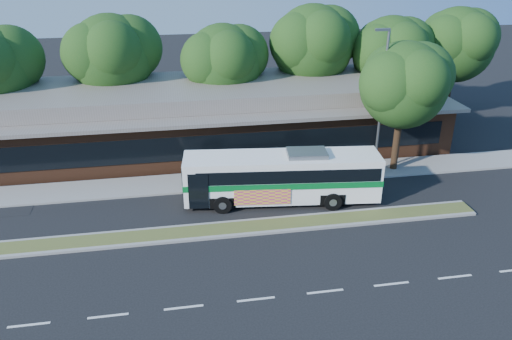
% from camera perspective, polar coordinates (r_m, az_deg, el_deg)
% --- Properties ---
extents(ground, '(120.00, 120.00, 0.00)m').
position_cam_1_polar(ground, '(25.52, -1.92, -7.51)').
color(ground, black).
rests_on(ground, ground).
extents(median_strip, '(26.00, 1.10, 0.15)m').
position_cam_1_polar(median_strip, '(25.99, -2.11, -6.67)').
color(median_strip, '#445725').
rests_on(median_strip, ground).
extents(sidewalk, '(44.00, 2.60, 0.12)m').
position_cam_1_polar(sidewalk, '(31.05, -3.57, -1.16)').
color(sidewalk, gray).
rests_on(sidewalk, ground).
extents(plaza_building, '(33.20, 11.20, 4.45)m').
position_cam_1_polar(plaza_building, '(36.35, -4.84, 6.29)').
color(plaza_building, '#562E1B').
rests_on(plaza_building, ground).
extents(lamp_post, '(0.93, 0.18, 9.07)m').
position_cam_1_polar(lamp_post, '(31.29, 14.12, 7.87)').
color(lamp_post, slate).
rests_on(lamp_post, ground).
extents(tree_bg_b, '(6.69, 6.00, 9.00)m').
position_cam_1_polar(tree_bg_b, '(38.44, -15.55, 12.72)').
color(tree_bg_b, black).
rests_on(tree_bg_b, ground).
extents(tree_bg_c, '(6.24, 5.60, 8.26)m').
position_cam_1_polar(tree_bg_c, '(37.62, -3.16, 12.46)').
color(tree_bg_c, black).
rests_on(tree_bg_c, ground).
extents(tree_bg_d, '(6.91, 6.20, 9.37)m').
position_cam_1_polar(tree_bg_d, '(39.83, 7.05, 14.23)').
color(tree_bg_d, black).
rests_on(tree_bg_d, ground).
extents(tree_bg_e, '(6.47, 5.80, 8.50)m').
position_cam_1_polar(tree_bg_e, '(41.14, 15.62, 12.90)').
color(tree_bg_e, black).
rests_on(tree_bg_e, ground).
extents(tree_bg_f, '(6.69, 6.00, 8.92)m').
position_cam_1_polar(tree_bg_f, '(44.78, 22.33, 13.32)').
color(tree_bg_f, black).
rests_on(tree_bg_f, ground).
extents(transit_bus, '(11.13, 3.54, 3.08)m').
position_cam_1_polar(transit_bus, '(27.96, 3.09, -0.46)').
color(transit_bus, white).
rests_on(transit_bus, ground).
extents(sidewalk_tree, '(5.90, 5.29, 8.28)m').
position_cam_1_polar(sidewalk_tree, '(32.11, 17.08, 9.55)').
color(sidewalk_tree, black).
rests_on(sidewalk_tree, ground).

